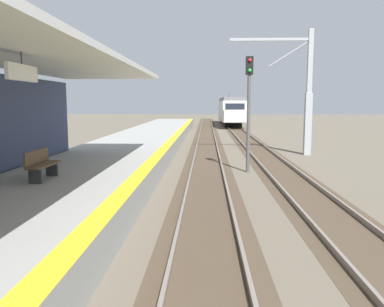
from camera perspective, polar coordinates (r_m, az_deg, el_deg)
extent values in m
cube|color=#999993|center=(16.68, -13.11, -2.21)|extent=(5.00, 80.00, 0.90)
cube|color=yellow|center=(16.17, -5.44, -0.73)|extent=(0.50, 80.00, 0.01)
cube|color=white|center=(9.62, -23.33, 10.67)|extent=(0.08, 1.40, 0.36)
cylinder|color=#333333|center=(9.65, -23.43, 12.53)|extent=(0.03, 0.03, 0.27)
cube|color=#4C3D2D|center=(20.12, 2.18, -1.70)|extent=(2.34, 120.00, 0.01)
cube|color=slate|center=(20.12, 0.13, -1.46)|extent=(0.08, 120.00, 0.15)
cube|color=slate|center=(20.12, 4.23, -1.48)|extent=(0.08, 120.00, 0.15)
cube|color=#4C3D2D|center=(20.41, 11.77, -1.72)|extent=(2.34, 120.00, 0.01)
cube|color=slate|center=(20.29, 9.77, -1.50)|extent=(0.08, 120.00, 0.15)
cube|color=slate|center=(20.53, 13.76, -1.50)|extent=(0.08, 120.00, 0.15)
cube|color=silver|center=(57.30, 5.58, 6.22)|extent=(2.90, 18.00, 2.70)
cube|color=slate|center=(57.29, 5.59, 7.79)|extent=(2.67, 18.00, 0.44)
cube|color=black|center=(48.30, 6.22, 6.48)|extent=(2.32, 0.06, 1.21)
cube|color=silver|center=(47.54, 6.28, 5.41)|extent=(2.78, 1.60, 1.49)
cube|color=black|center=(57.40, 7.04, 6.60)|extent=(0.04, 15.84, 0.86)
cylinder|color=#333333|center=(60.90, 5.40, 8.39)|extent=(0.06, 0.06, 0.90)
cube|color=black|center=(51.53, 5.94, 4.19)|extent=(2.17, 2.20, 0.72)
cube|color=black|center=(63.19, 5.24, 4.77)|extent=(2.17, 2.20, 0.72)
cylinder|color=#4C4C4C|center=(18.04, 8.16, 4.21)|extent=(0.16, 0.16, 4.40)
cube|color=black|center=(18.09, 8.31, 12.46)|extent=(0.32, 0.24, 0.80)
sphere|color=red|center=(17.97, 8.37, 13.20)|extent=(0.16, 0.16, 0.16)
sphere|color=green|center=(17.93, 8.34, 11.80)|extent=(0.16, 0.16, 0.16)
cube|color=#9EA3A8|center=(25.03, 16.38, 4.10)|extent=(0.40, 0.40, 3.75)
cube|color=#9EA3A8|center=(25.11, 16.70, 12.67)|extent=(0.28, 0.28, 3.75)
cube|color=#9EA3A8|center=(24.80, 11.22, 15.88)|extent=(4.80, 0.16, 0.16)
cylinder|color=#9EA3A8|center=(24.90, 13.98, 13.91)|extent=(2.47, 0.07, 1.60)
cube|color=brown|center=(12.45, -20.65, -1.55)|extent=(0.44, 1.60, 0.06)
cube|color=brown|center=(12.49, -21.55, -0.45)|extent=(0.06, 1.60, 0.40)
cube|color=#333333|center=(11.94, -21.71, -3.04)|extent=(0.36, 0.08, 0.44)
cube|color=#333333|center=(13.03, -19.60, -2.11)|extent=(0.36, 0.08, 0.44)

